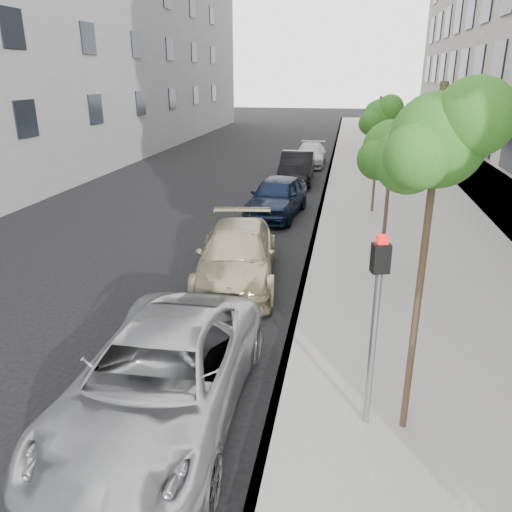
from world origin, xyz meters
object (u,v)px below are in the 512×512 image
(signal_pole, at_px, (376,311))
(tree_mid, at_px, (393,149))
(tree_near, at_px, (440,142))
(sedan_rear, at_px, (310,155))
(sedan_blue, at_px, (277,196))
(sedan_black, at_px, (297,167))
(minivan, at_px, (160,379))
(suv, at_px, (237,255))
(tree_far, at_px, (380,116))

(signal_pole, bearing_deg, tree_mid, 68.31)
(tree_near, height_order, tree_mid, tree_near)
(tree_near, relative_size, tree_mid, 1.21)
(tree_mid, bearing_deg, sedan_rear, 100.84)
(sedan_blue, height_order, sedan_black, sedan_blue)
(tree_near, height_order, sedan_blue, tree_near)
(minivan, distance_m, suv, 5.84)
(minivan, relative_size, sedan_rear, 1.23)
(tree_far, distance_m, minivan, 14.20)
(sedan_blue, xyz_separation_m, sedan_black, (0.11, 6.55, -0.00))
(tree_far, relative_size, sedan_blue, 0.99)
(tree_far, bearing_deg, sedan_blue, -167.67)
(suv, relative_size, sedan_blue, 1.12)
(tree_mid, distance_m, minivan, 8.28)
(minivan, relative_size, sedan_blue, 1.23)
(tree_far, relative_size, sedan_rear, 0.99)
(tree_near, xyz_separation_m, sedan_rear, (-3.33, 23.87, -3.79))
(sedan_rear, bearing_deg, signal_pole, -82.82)
(tree_mid, xyz_separation_m, suv, (-3.84, -1.01, -2.73))
(sedan_black, bearing_deg, sedan_rear, 84.82)
(suv, xyz_separation_m, sedan_black, (0.24, 13.26, 0.03))
(sedan_rear, bearing_deg, tree_far, -72.36)
(signal_pole, bearing_deg, minivan, 169.77)
(minivan, bearing_deg, sedan_black, 88.34)
(minivan, xyz_separation_m, sedan_black, (0.18, 19.10, -0.00))
(tree_mid, bearing_deg, suv, -165.20)
(tree_near, xyz_separation_m, signal_pole, (-0.58, -0.00, -2.39))
(signal_pole, distance_m, suv, 6.52)
(tree_mid, xyz_separation_m, minivan, (-3.78, -6.86, -2.69))
(tree_near, distance_m, sedan_blue, 13.26)
(sedan_black, bearing_deg, tree_far, -60.01)
(sedan_black, bearing_deg, sedan_blue, -93.04)
(tree_near, height_order, minivan, tree_near)
(sedan_blue, distance_m, sedan_black, 6.55)
(minivan, bearing_deg, sedan_blue, 88.55)
(tree_far, relative_size, minivan, 0.80)
(suv, bearing_deg, minivan, -97.45)
(tree_near, bearing_deg, sedan_rear, 97.93)
(tree_far, height_order, suv, tree_far)
(signal_pole, xyz_separation_m, sedan_rear, (-2.74, 23.88, -1.40))
(tree_far, distance_m, suv, 8.97)
(sedan_blue, height_order, sedan_rear, sedan_blue)
(sedan_black, bearing_deg, tree_near, -81.24)
(minivan, distance_m, sedan_blue, 12.55)
(tree_far, xyz_separation_m, sedan_black, (-3.60, 5.74, -3.01))
(signal_pole, xyz_separation_m, sedan_blue, (-3.12, 12.19, -1.29))
(tree_far, xyz_separation_m, sedan_rear, (-3.33, 10.87, -3.12))
(signal_pole, xyz_separation_m, suv, (-3.25, 5.49, -1.32))
(tree_mid, relative_size, sedan_blue, 0.94)
(signal_pole, relative_size, sedan_rear, 0.68)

